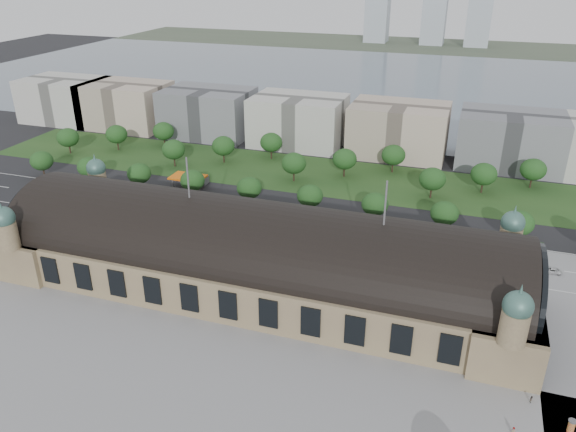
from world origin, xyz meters
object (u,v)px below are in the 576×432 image
(parked_car_0, at_px, (84,219))
(parked_car_2, at_px, (168,227))
(bus_east, at_px, (346,250))
(traffic_car_4, at_px, (353,251))
(bus_mid, at_px, (288,234))
(traffic_car_5, at_px, (405,232))
(traffic_car_6, at_px, (551,270))
(traffic_car_0, at_px, (48,192))
(parked_car_3, at_px, (125,220))
(traffic_car_3, at_px, (262,214))
(parked_car_1, at_px, (109,218))
(advertising_column, at_px, (571,426))
(petrol_station, at_px, (194,179))
(traffic_car_1, at_px, (119,196))
(bus_west, at_px, (297,240))
(pedestrian_2, at_px, (531,399))
(parked_car_5, at_px, (191,237))
(pedestrian_0, at_px, (513,431))
(parked_car_6, at_px, (172,234))
(parked_car_4, at_px, (138,223))

(parked_car_0, distance_m, parked_car_2, 32.49)
(parked_car_0, distance_m, bus_east, 95.76)
(traffic_car_4, xyz_separation_m, bus_mid, (-23.37, 3.31, 1.03))
(parked_car_2, xyz_separation_m, bus_east, (63.32, 2.00, 1.00))
(traffic_car_5, xyz_separation_m, parked_car_0, (-111.56, -26.95, -0.08))
(traffic_car_6, bearing_deg, bus_mid, -85.97)
(traffic_car_0, relative_size, parked_car_0, 0.98)
(parked_car_3, height_order, bus_mid, bus_mid)
(traffic_car_3, height_order, parked_car_1, traffic_car_3)
(advertising_column, bearing_deg, petrol_station, 144.34)
(traffic_car_1, relative_size, traffic_car_5, 0.83)
(petrol_station, distance_m, bus_west, 67.98)
(traffic_car_0, height_order, advertising_column, advertising_column)
(parked_car_2, bearing_deg, advertising_column, 28.90)
(traffic_car_1, bearing_deg, pedestrian_2, -107.97)
(parked_car_5, relative_size, advertising_column, 1.68)
(parked_car_1, relative_size, parked_car_5, 0.97)
(petrol_station, bearing_deg, traffic_car_1, -136.59)
(pedestrian_0, bearing_deg, traffic_car_4, 124.15)
(traffic_car_3, xyz_separation_m, traffic_car_4, (38.15, -17.17, -0.12))
(petrol_station, height_order, traffic_car_4, petrol_station)
(parked_car_1, height_order, parked_car_5, parked_car_5)
(traffic_car_4, height_order, pedestrian_0, pedestrian_0)
(traffic_car_6, distance_m, parked_car_2, 125.63)
(traffic_car_4, relative_size, parked_car_3, 0.78)
(traffic_car_5, height_order, parked_car_6, parked_car_6)
(traffic_car_6, height_order, pedestrian_0, pedestrian_0)
(parked_car_0, height_order, pedestrian_0, pedestrian_0)
(traffic_car_0, height_order, bus_east, bus_east)
(traffic_car_0, relative_size, traffic_car_6, 0.74)
(pedestrian_2, bearing_deg, traffic_car_3, 36.08)
(advertising_column, bearing_deg, parked_car_5, 155.24)
(advertising_column, xyz_separation_m, pedestrian_0, (-11.00, -4.38, -0.67))
(pedestrian_2, bearing_deg, petrol_station, 39.02)
(traffic_car_0, distance_m, advertising_column, 198.37)
(parked_car_4, relative_size, bus_west, 0.33)
(traffic_car_1, xyz_separation_m, traffic_car_6, (158.12, -8.03, 0.14))
(parked_car_0, xyz_separation_m, parked_car_4, (19.89, 4.00, -0.03))
(traffic_car_5, relative_size, parked_car_1, 0.94)
(parked_car_1, height_order, bus_mid, bus_mid)
(traffic_car_1, xyz_separation_m, pedestrian_2, (149.46, -68.34, 0.22))
(bus_west, distance_m, advertising_column, 96.96)
(traffic_car_3, xyz_separation_m, parked_car_5, (-15.98, -24.85, -0.03))
(traffic_car_1, distance_m, bus_east, 97.76)
(parked_car_3, xyz_separation_m, parked_car_5, (28.77, -4.00, -0.09))
(traffic_car_0, distance_m, parked_car_1, 40.40)
(pedestrian_0, relative_size, pedestrian_2, 1.09)
(parked_car_4, xyz_separation_m, bus_west, (58.90, 3.11, 1.09))
(traffic_car_6, distance_m, bus_mid, 83.25)
(traffic_car_6, xyz_separation_m, parked_car_2, (-125.16, -10.86, -0.00))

